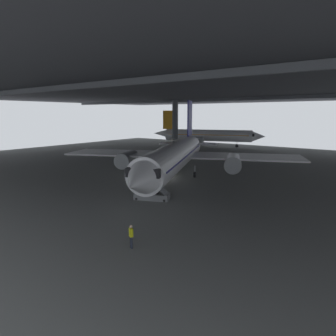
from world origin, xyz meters
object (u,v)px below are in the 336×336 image
at_px(crew_worker_near_nose, 131,235).
at_px(crew_worker_by_stairs, 158,187).
at_px(airplane_main, 175,156).
at_px(boarding_stairs, 151,193).
at_px(baggage_tug, 154,164).
at_px(airplane_distant, 206,135).

relative_size(crew_worker_near_nose, crew_worker_by_stairs, 1.10).
xyz_separation_m(airplane_main, crew_worker_by_stairs, (3.02, -7.83, -2.62)).
relative_size(boarding_stairs, baggage_tug, 1.94).
xyz_separation_m(crew_worker_near_nose, crew_worker_by_stairs, (-7.58, 12.55, -0.10)).
height_order(airplane_main, crew_worker_by_stairs, airplane_main).
bearing_deg(airplane_main, boarding_stairs, -69.43).
bearing_deg(airplane_distant, crew_worker_by_stairs, -66.20).
bearing_deg(crew_worker_by_stairs, airplane_main, 111.07).
height_order(boarding_stairs, crew_worker_by_stairs, boarding_stairs).
xyz_separation_m(boarding_stairs, baggage_tug, (-13.40, 16.62, -0.21)).
relative_size(airplane_main, crew_worker_by_stairs, 22.63).
height_order(crew_worker_near_nose, baggage_tug, crew_worker_near_nose).
distance_m(airplane_main, airplane_distant, 46.69).
bearing_deg(boarding_stairs, crew_worker_by_stairs, 108.71).
distance_m(boarding_stairs, airplane_distant, 57.36).
height_order(boarding_stairs, airplane_distant, airplane_distant).
distance_m(airplane_distant, baggage_tug, 37.23).
bearing_deg(crew_worker_by_stairs, crew_worker_near_nose, -58.88).
relative_size(boarding_stairs, airplane_distant, 0.15).
relative_size(airplane_main, crew_worker_near_nose, 20.65).
xyz_separation_m(boarding_stairs, airplane_distant, (-22.94, 52.51, 2.54)).
bearing_deg(airplane_distant, baggage_tug, -75.10).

